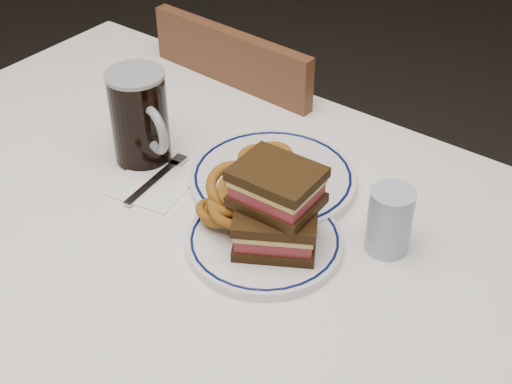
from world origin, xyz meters
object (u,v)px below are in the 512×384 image
Objects in this scene: chair_far at (264,167)px; reuben_sandwich at (276,208)px; main_plate at (265,241)px; far_plate at (273,179)px; beer_mug at (140,117)px.

reuben_sandwich reaches higher than chair_far.
far_plate reaches higher than main_plate.
beer_mug is (-0.33, 0.05, 0.01)m from reuben_sandwich.
main_plate is (0.36, -0.48, 0.29)m from chair_far.
main_plate is 0.07m from reuben_sandwich.
chair_far is at bearing 96.12° from beer_mug.
reuben_sandwich is at bearing -9.23° from beer_mug.
main_plate is at bearing -10.71° from beer_mug.
reuben_sandwich is 0.33m from beer_mug.
chair_far reaches higher than main_plate.
main_plate is 0.85× the size of far_plate.
beer_mug is 0.60× the size of far_plate.
far_plate is (0.23, 0.08, -0.07)m from beer_mug.
far_plate is at bearing -51.65° from chair_far.
far_plate is (-0.10, 0.13, -0.07)m from reuben_sandwich.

